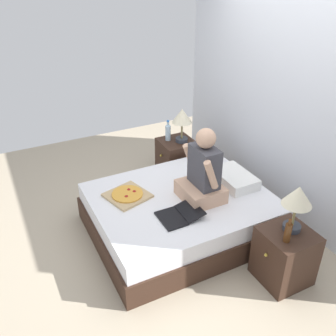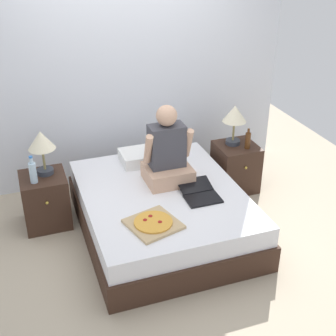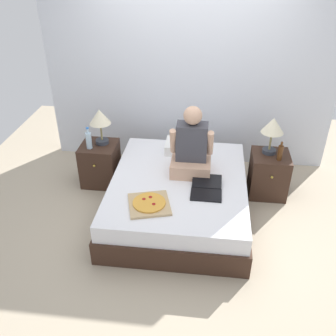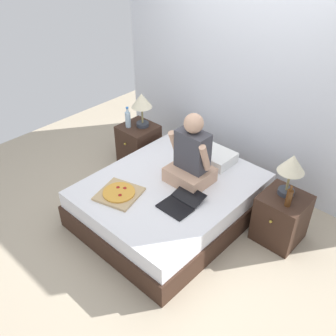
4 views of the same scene
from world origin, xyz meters
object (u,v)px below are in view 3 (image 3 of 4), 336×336
at_px(lamp_on_left_nightstand, 100,119).
at_px(person_seated, 191,149).
at_px(nightstand_right, 268,174).
at_px(nightstand_left, 100,163).
at_px(beer_bottle, 280,152).
at_px(lamp_on_right_nightstand, 273,128).
at_px(bed, 178,196).
at_px(pizza_box, 149,204).
at_px(water_bottle, 89,140).
at_px(laptop, 206,190).

bearing_deg(lamp_on_left_nightstand, person_seated, -18.61).
bearing_deg(nightstand_right, nightstand_left, 180.00).
bearing_deg(beer_bottle, nightstand_left, 177.37).
bearing_deg(lamp_on_left_nightstand, nightstand_left, -128.63).
relative_size(nightstand_left, lamp_on_right_nightstand, 1.20).
bearing_deg(bed, pizza_box, -116.19).
bearing_deg(pizza_box, lamp_on_right_nightstand, 40.08).
height_order(beer_bottle, person_seated, person_seated).
bearing_deg(nightstand_right, beer_bottle, -54.99).
bearing_deg(pizza_box, nightstand_right, 38.08).
bearing_deg(lamp_on_left_nightstand, pizza_box, -54.45).
bearing_deg(water_bottle, lamp_on_left_nightstand, 49.40).
bearing_deg(nightstand_left, water_bottle, -131.65).
distance_m(lamp_on_left_nightstand, pizza_box, 1.37).
bearing_deg(beer_bottle, nightstand_right, 125.01).
xyz_separation_m(nightstand_left, lamp_on_left_nightstand, (0.04, 0.05, 0.60)).
bearing_deg(beer_bottle, person_seated, -167.05).
relative_size(lamp_on_left_nightstand, water_bottle, 1.63).
xyz_separation_m(water_bottle, nightstand_right, (2.18, 0.09, -0.38)).
distance_m(bed, person_seated, 0.56).
distance_m(water_bottle, nightstand_right, 2.22).
xyz_separation_m(bed, nightstand_right, (1.05, 0.51, 0.05)).
height_order(nightstand_right, beer_bottle, beer_bottle).
relative_size(lamp_on_left_nightstand, lamp_on_right_nightstand, 1.00).
relative_size(nightstand_left, pizza_box, 1.09).
relative_size(lamp_on_right_nightstand, laptop, 1.08).
relative_size(nightstand_left, lamp_on_left_nightstand, 1.20).
height_order(person_seated, pizza_box, person_seated).
bearing_deg(nightstand_left, bed, -26.04).
distance_m(lamp_on_right_nightstand, person_seated, 0.99).
distance_m(bed, pizza_box, 0.61).
height_order(beer_bottle, pizza_box, beer_bottle).
relative_size(bed, lamp_on_right_nightstand, 4.15).
xyz_separation_m(bed, lamp_on_left_nightstand, (-1.01, 0.56, 0.64)).
relative_size(lamp_on_left_nightstand, pizza_box, 0.91).
relative_size(beer_bottle, person_seated, 0.29).
height_order(lamp_on_left_nightstand, nightstand_right, lamp_on_left_nightstand).
xyz_separation_m(nightstand_right, person_seated, (-0.93, -0.33, 0.47)).
bearing_deg(lamp_on_right_nightstand, person_seated, -157.14).
height_order(bed, beer_bottle, beer_bottle).
bearing_deg(lamp_on_left_nightstand, lamp_on_right_nightstand, 0.00).
bearing_deg(lamp_on_right_nightstand, laptop, -132.80).
bearing_deg(lamp_on_right_nightstand, nightstand_left, -178.62).
height_order(water_bottle, lamp_on_right_nightstand, lamp_on_right_nightstand).
xyz_separation_m(bed, water_bottle, (-1.13, 0.42, 0.43)).
height_order(person_seated, laptop, person_seated).
xyz_separation_m(bed, pizza_box, (-0.25, -0.50, 0.25)).
bearing_deg(laptop, lamp_on_right_nightstand, 47.20).
bearing_deg(bed, person_seated, 57.02).
relative_size(person_seated, pizza_box, 1.58).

